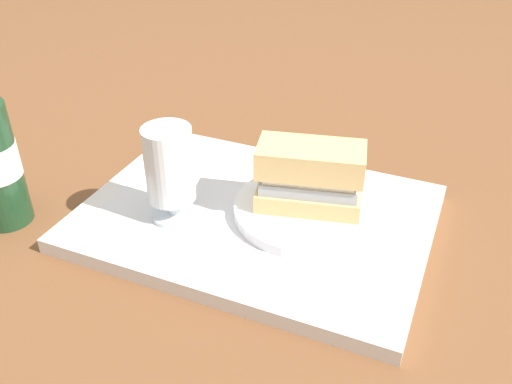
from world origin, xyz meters
TOP-DOWN VIEW (x-y plane):
  - ground_plane at (0.00, 0.00)m, footprint 3.00×3.00m
  - tray at (0.00, 0.00)m, footprint 0.44×0.32m
  - placemat at (0.00, 0.00)m, footprint 0.38×0.27m
  - plate at (-0.06, -0.02)m, footprint 0.19×0.19m
  - sandwich at (-0.06, -0.02)m, footprint 0.14×0.09m
  - beer_glass at (0.09, 0.05)m, footprint 0.06×0.06m

SIDE VIEW (x-z plane):
  - ground_plane at x=0.00m, z-range 0.00..0.00m
  - tray at x=0.00m, z-range 0.00..0.02m
  - placemat at x=0.00m, z-range 0.02..0.02m
  - plate at x=-0.06m, z-range 0.02..0.04m
  - sandwich at x=-0.06m, z-range 0.04..0.12m
  - beer_glass at x=0.09m, z-range 0.03..0.15m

